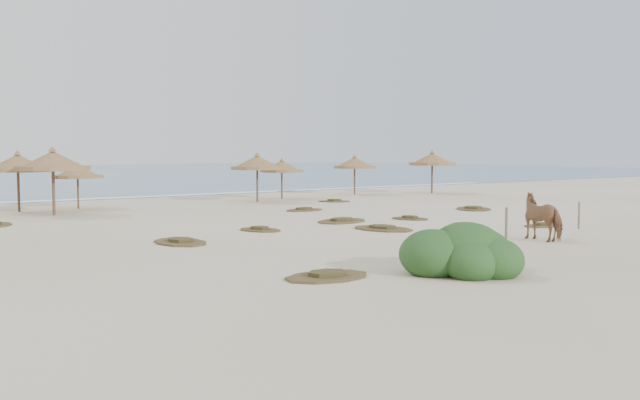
# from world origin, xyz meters

# --- Properties ---
(ground) EXTENTS (160.00, 160.00, 0.00)m
(ground) POSITION_xyz_m (0.00, 0.00, 0.00)
(ground) COLOR beige
(ground) RESTS_ON ground
(foam_line) EXTENTS (70.00, 0.60, 0.01)m
(foam_line) POSITION_xyz_m (0.00, 26.00, 0.00)
(foam_line) COLOR white
(foam_line) RESTS_ON ground
(palapa_1) EXTENTS (3.67, 3.67, 3.15)m
(palapa_1) POSITION_xyz_m (-5.62, 16.30, 2.45)
(palapa_1) COLOR brown
(palapa_1) RESTS_ON ground
(palapa_2) EXTENTS (3.80, 3.80, 2.98)m
(palapa_2) POSITION_xyz_m (-6.41, 19.13, 2.31)
(palapa_2) COLOR brown
(palapa_2) RESTS_ON ground
(palapa_3) EXTENTS (3.04, 3.04, 2.39)m
(palapa_3) POSITION_xyz_m (-3.48, 19.31, 1.85)
(palapa_3) COLOR brown
(palapa_3) RESTS_ON ground
(palapa_4) EXTENTS (3.55, 3.55, 2.51)m
(palapa_4) POSITION_xyz_m (8.98, 19.09, 1.94)
(palapa_4) COLOR brown
(palapa_4) RESTS_ON ground
(palapa_5) EXTENTS (3.99, 3.99, 2.86)m
(palapa_5) POSITION_xyz_m (6.29, 17.68, 2.22)
(palapa_5) COLOR brown
(palapa_5) RESTS_ON ground
(palapa_6) EXTENTS (3.48, 3.48, 2.70)m
(palapa_6) POSITION_xyz_m (15.29, 19.63, 2.09)
(palapa_6) COLOR brown
(palapa_6) RESTS_ON ground
(palapa_7) EXTENTS (4.06, 4.06, 2.99)m
(palapa_7) POSITION_xyz_m (20.26, 17.24, 2.32)
(palapa_7) COLOR brown
(palapa_7) RESTS_ON ground
(horse) EXTENTS (1.08, 1.94, 1.56)m
(horse) POSITION_xyz_m (4.40, -2.86, 0.78)
(horse) COLOR #916141
(horse) RESTS_ON ground
(fence_post_near) EXTENTS (0.11, 0.11, 1.16)m
(fence_post_near) POSITION_xyz_m (2.68, -2.67, 0.58)
(fence_post_near) COLOR #6E6052
(fence_post_near) RESTS_ON ground
(fence_post_far) EXTENTS (0.08, 0.08, 1.02)m
(fence_post_far) POSITION_xyz_m (8.37, -1.63, 0.51)
(fence_post_far) COLOR #6E6052
(fence_post_far) RESTS_ON ground
(bush) EXTENTS (3.21, 2.83, 1.44)m
(bush) POSITION_xyz_m (-2.55, -5.50, 0.47)
(bush) COLOR #2C5323
(bush) RESTS_ON ground
(scrub_1) EXTENTS (1.58, 2.37, 0.16)m
(scrub_1) POSITION_xyz_m (-5.52, 3.77, 0.05)
(scrub_1) COLOR brown
(scrub_1) RESTS_ON ground
(scrub_2) EXTENTS (1.53, 2.00, 0.16)m
(scrub_2) POSITION_xyz_m (-1.57, 5.20, 0.05)
(scrub_2) COLOR brown
(scrub_2) RESTS_ON ground
(scrub_3) EXTENTS (3.02, 2.44, 0.16)m
(scrub_3) POSITION_xyz_m (2.92, 5.88, 0.05)
(scrub_3) COLOR brown
(scrub_3) RESTS_ON ground
(scrub_4) EXTENTS (1.48, 1.93, 0.16)m
(scrub_4) POSITION_xyz_m (5.91, 4.91, 0.05)
(scrub_4) COLOR brown
(scrub_4) RESTS_ON ground
(scrub_5) EXTENTS (3.02, 3.11, 0.16)m
(scrub_5) POSITION_xyz_m (12.08, 6.63, 0.05)
(scrub_5) COLOR brown
(scrub_5) RESTS_ON ground
(scrub_7) EXTENTS (2.20, 1.54, 0.16)m
(scrub_7) POSITION_xyz_m (4.94, 11.28, 0.05)
(scrub_7) COLOR brown
(scrub_7) RESTS_ON ground
(scrub_9) EXTENTS (1.91, 2.72, 0.16)m
(scrub_9) POSITION_xyz_m (2.30, 2.71, 0.05)
(scrub_9) COLOR brown
(scrub_9) RESTS_ON ground
(scrub_10) EXTENTS (2.18, 2.16, 0.16)m
(scrub_10) POSITION_xyz_m (9.87, 15.07, 0.05)
(scrub_10) COLOR brown
(scrub_10) RESTS_ON ground
(scrub_11) EXTENTS (2.25, 1.51, 0.16)m
(scrub_11) POSITION_xyz_m (-5.63, -3.99, 0.05)
(scrub_11) COLOR brown
(scrub_11) RESTS_ON ground
(scrub_12) EXTENTS (1.83, 1.44, 0.16)m
(scrub_12) POSITION_xyz_m (7.93, -0.36, 0.05)
(scrub_12) COLOR brown
(scrub_12) RESTS_ON ground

